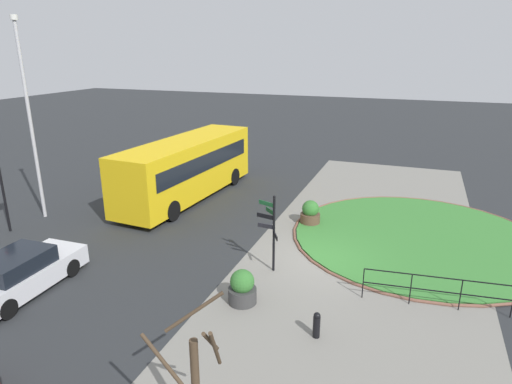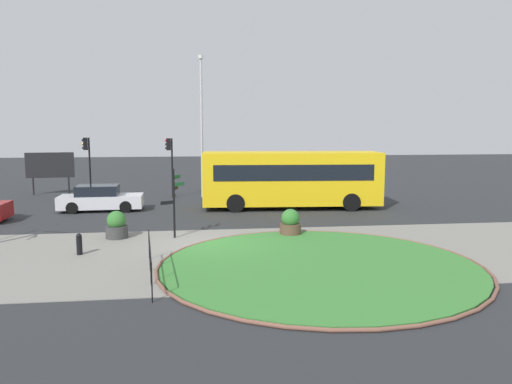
{
  "view_description": "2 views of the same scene",
  "coord_description": "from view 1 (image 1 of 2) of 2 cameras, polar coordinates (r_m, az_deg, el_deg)",
  "views": [
    {
      "loc": [
        -15.36,
        -3.12,
        7.87
      ],
      "look_at": [
        0.44,
        2.75,
        2.36
      ],
      "focal_mm": 31.07,
      "sensor_mm": 36.0,
      "label": 1
    },
    {
      "loc": [
        -0.52,
        -19.3,
        4.64
      ],
      "look_at": [
        2.33,
        3.5,
        1.62
      ],
      "focal_mm": 34.86,
      "sensor_mm": 36.0,
      "label": 2
    }
  ],
  "objects": [
    {
      "name": "signpost_directional",
      "position": [
        15.96,
        2.01,
        -4.58
      ],
      "size": [
        0.97,
        1.01,
        2.94
      ],
      "color": "black",
      "rests_on": "ground"
    },
    {
      "name": "planter_near_signpost",
      "position": [
        14.51,
        -1.78,
        -12.29
      ],
      "size": [
        0.92,
        0.92,
        1.17
      ],
      "color": "#383838",
      "rests_on": "ground"
    },
    {
      "name": "grass_island",
      "position": [
        20.49,
        20.15,
        -5.51
      ],
      "size": [
        10.53,
        10.53,
        0.1
      ],
      "primitive_type": "cylinder",
      "color": "#387A33",
      "rests_on": "ground"
    },
    {
      "name": "bus_yellow",
      "position": [
        24.17,
        -8.9,
        3.17
      ],
      "size": [
        10.18,
        3.24,
        3.21
      ],
      "rotation": [
        0.0,
        0.0,
        -0.07
      ],
      "color": "yellow",
      "rests_on": "ground"
    },
    {
      "name": "street_tree_bare",
      "position": [
        9.52,
        -7.72,
        -22.73
      ],
      "size": [
        1.71,
        1.42,
        3.24
      ],
      "color": "#423323",
      "rests_on": "ground"
    },
    {
      "name": "grass_kerb_ring",
      "position": [
        20.48,
        20.15,
        -5.5
      ],
      "size": [
        10.84,
        10.84,
        0.11
      ],
      "primitive_type": "torus",
      "color": "brown",
      "rests_on": "ground"
    },
    {
      "name": "car_near_lane",
      "position": [
        16.98,
        -28.11,
        -9.28
      ],
      "size": [
        4.56,
        1.92,
        1.43
      ],
      "rotation": [
        0.0,
        0.0,
        0.02
      ],
      "color": "silver",
      "rests_on": "ground"
    },
    {
      "name": "planter_kerbside",
      "position": [
        20.71,
        7.0,
        -2.79
      ],
      "size": [
        0.91,
        0.91,
        1.17
      ],
      "color": "brown",
      "rests_on": "ground"
    },
    {
      "name": "sidewalk_paving",
      "position": [
        17.32,
        13.23,
        -9.4
      ],
      "size": [
        32.0,
        8.83,
        0.02
      ],
      "primitive_type": "cube",
      "color": "gray",
      "rests_on": "ground"
    },
    {
      "name": "bollard_foreground",
      "position": [
        13.16,
        7.81,
        -16.58
      ],
      "size": [
        0.21,
        0.21,
        0.81
      ],
      "color": "black",
      "rests_on": "ground"
    },
    {
      "name": "lamppost_tall",
      "position": [
        22.89,
        -27.15,
        8.7
      ],
      "size": [
        0.32,
        0.32,
        9.21
      ],
      "color": "#B7B7BC",
      "rests_on": "ground"
    },
    {
      "name": "railing_grass_edge",
      "position": [
        15.26,
        22.15,
        -11.32
      ],
      "size": [
        0.49,
        4.44,
        1.09
      ],
      "rotation": [
        0.0,
        0.0,
        4.82
      ],
      "color": "black",
      "rests_on": "ground"
    },
    {
      "name": "ground",
      "position": [
        17.53,
        8.03,
        -8.75
      ],
      "size": [
        120.0,
        120.0,
        0.0
      ],
      "primitive_type": "plane",
      "color": "#282B2D"
    }
  ]
}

